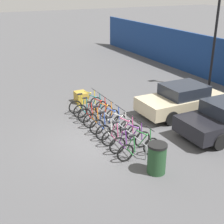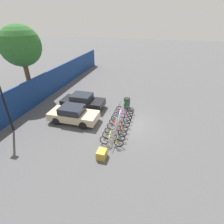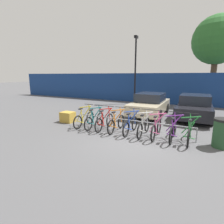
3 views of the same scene
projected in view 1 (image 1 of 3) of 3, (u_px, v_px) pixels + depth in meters
The scene contains 15 objects.
ground_plane at pixel (103, 140), 12.27m from camera, with size 120.00×120.00×0.00m, color #4C4C4F.
bike_rack at pixel (111, 119), 12.84m from camera, with size 5.32×0.04×0.57m.
bicycle_yellow at pixel (86, 104), 14.79m from camera, with size 0.68×1.71×1.05m.
bicycle_teal at pixel (91, 108), 14.30m from camera, with size 0.68×1.71×1.05m.
bicycle_red at pixel (96, 112), 13.85m from camera, with size 0.68×1.71×1.05m.
bicycle_orange at pixel (101, 117), 13.35m from camera, with size 0.68×1.71×1.05m.
bicycle_blue at pixel (109, 123), 12.79m from camera, with size 0.68×1.71×1.05m.
bicycle_white at pixel (115, 129), 12.31m from camera, with size 0.68×1.71×1.05m.
bicycle_pink at pixel (122, 134), 11.88m from camera, with size 0.68×1.71×1.05m.
bicycle_purple at pixel (130, 141), 11.35m from camera, with size 0.68×1.71×1.05m.
bicycle_green at pixel (139, 148), 10.87m from camera, with size 0.68×1.71×1.05m.
car_beige at pixel (182, 99), 14.49m from camera, with size 1.91×4.10×1.40m.
lamp_post at pixel (216, 31), 17.23m from camera, with size 0.24×0.44×5.74m.
trash_bin at pixel (157, 158), 9.98m from camera, with size 0.63×0.63×1.03m.
cargo_crate at pixel (81, 97), 16.01m from camera, with size 0.70×0.56×0.55m, color #B28C33.
Camera 1 is at (9.86, -4.66, 5.73)m, focal length 50.00 mm.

